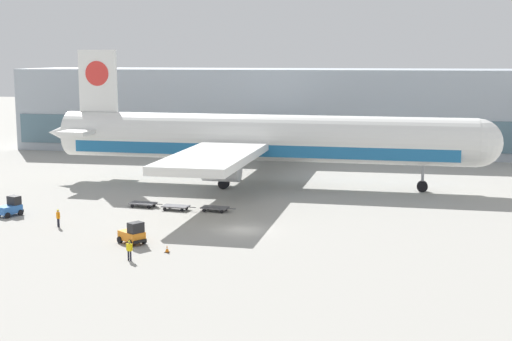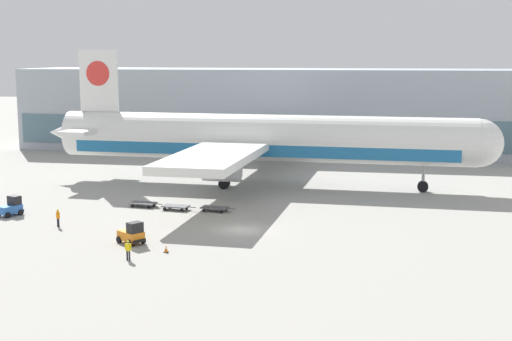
% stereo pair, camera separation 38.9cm
% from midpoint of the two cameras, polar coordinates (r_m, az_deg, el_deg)
% --- Properties ---
extents(ground_plane, '(400.00, 400.00, 0.00)m').
position_cam_midpoint_polar(ground_plane, '(67.24, -0.95, -4.79)').
color(ground_plane, '#9E9B93').
extents(terminal_building, '(90.00, 18.20, 14.00)m').
position_cam_midpoint_polar(terminal_building, '(124.33, 2.15, 4.90)').
color(terminal_building, '#9EA8B2').
rests_on(terminal_building, ground_plane).
extents(airplane_main, '(58.09, 48.21, 17.00)m').
position_cam_midpoint_polar(airplane_main, '(89.43, 0.16, 2.50)').
color(airplane_main, white).
rests_on(airplane_main, ground_plane).
extents(baggage_tug_mid, '(2.81, 2.61, 2.00)m').
position_cam_midpoint_polar(baggage_tug_mid, '(63.14, -9.72, -5.02)').
color(baggage_tug_mid, orange).
rests_on(baggage_tug_mid, ground_plane).
extents(baggage_tug_far, '(2.36, 2.79, 2.00)m').
position_cam_midpoint_polar(baggage_tug_far, '(77.24, -18.88, -2.79)').
color(baggage_tug_far, '#2D66B7').
rests_on(baggage_tug_far, ground_plane).
extents(baggage_dolly_lead, '(3.77, 1.80, 0.48)m').
position_cam_midpoint_polar(baggage_dolly_lead, '(78.28, -8.87, -2.61)').
color(baggage_dolly_lead, '#56565B').
rests_on(baggage_dolly_lead, ground_plane).
extents(baggage_dolly_second, '(3.77, 1.80, 0.48)m').
position_cam_midpoint_polar(baggage_dolly_second, '(76.23, -6.29, -2.87)').
color(baggage_dolly_second, '#56565B').
rests_on(baggage_dolly_second, ground_plane).
extents(baggage_dolly_third, '(3.77, 1.80, 0.48)m').
position_cam_midpoint_polar(baggage_dolly_third, '(75.19, -3.16, -3.00)').
color(baggage_dolly_third, '#56565B').
rests_on(baggage_dolly_third, ground_plane).
extents(ground_crew_near, '(0.47, 0.39, 1.74)m').
position_cam_midpoint_polar(ground_crew_near, '(70.79, -15.41, -3.56)').
color(ground_crew_near, black).
rests_on(ground_crew_near, ground_plane).
extents(ground_crew_far, '(0.56, 0.27, 1.66)m').
position_cam_midpoint_polar(ground_crew_far, '(58.12, -10.00, -6.18)').
color(ground_crew_far, black).
rests_on(ground_crew_far, ground_plane).
extents(traffic_cone_near, '(0.40, 0.40, 0.63)m').
position_cam_midpoint_polar(traffic_cone_near, '(60.17, -7.03, -6.23)').
color(traffic_cone_near, black).
rests_on(traffic_cone_near, ground_plane).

